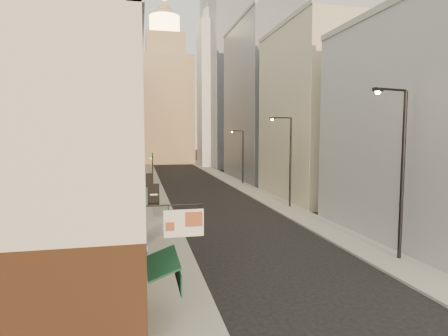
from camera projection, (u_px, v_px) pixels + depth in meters
sidewalk_left at (150, 178)px, 65.79m from camera, size 3.00×140.00×0.15m
sidewalk_right at (222, 176)px, 68.64m from camera, size 3.00×140.00×0.15m
near_building_left at (85, 166)px, 19.58m from camera, size 8.30×23.04×12.30m
left_bldg_beige at (98, 131)px, 35.70m from camera, size 8.00×12.00×16.00m
left_bldg_grey at (110, 117)px, 51.07m from camera, size 8.00×16.00×20.00m
left_bldg_tan at (118, 130)px, 68.69m from camera, size 8.00×18.00×17.00m
left_bldg_wingrid at (122, 116)px, 87.81m from camera, size 8.00×20.00×24.00m
right_bldg_grey at (421, 130)px, 27.37m from camera, size 8.00×16.00×16.00m
right_bldg_beige at (312, 115)px, 44.68m from camera, size 8.00×16.00×20.00m
right_bldg_wingrid at (260, 103)px, 63.84m from camera, size 8.00×20.00×26.00m
highrise at (248, 61)px, 91.23m from camera, size 21.00×23.00×51.20m
clock_tower at (166, 98)px, 101.38m from camera, size 14.00×14.00×44.90m
white_tower at (216, 89)px, 90.10m from camera, size 8.00×8.00×41.50m
streetlamp_near at (400, 165)px, 22.24m from camera, size 2.67×0.80×10.32m
streetlamp_mid at (288, 157)px, 38.80m from camera, size 2.48×0.31×9.45m
streetlamp_far at (242, 154)px, 57.37m from camera, size 2.17×0.50×8.31m
traffic_light_left at (152, 162)px, 55.00m from camera, size 0.61×0.55×5.00m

